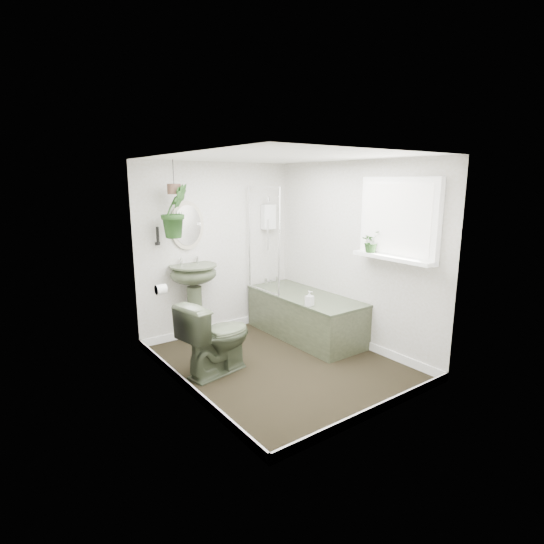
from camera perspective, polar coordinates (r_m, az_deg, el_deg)
floor at (r=5.01m, az=1.03°, el=-12.25°), size 2.30×2.80×0.02m
ceiling at (r=4.56m, az=1.15°, el=15.33°), size 2.30×2.80×0.02m
wall_back at (r=5.81m, az=-7.32°, el=3.10°), size 2.30×0.02×2.30m
wall_front at (r=3.65m, az=14.56°, el=-2.68°), size 2.30×0.02×2.30m
wall_left at (r=4.07m, az=-12.07°, el=-1.03°), size 0.02×2.80×2.30m
wall_right at (r=5.41m, az=10.95°, el=2.29°), size 0.02×2.80×2.30m
skirting at (r=4.98m, az=1.03°, el=-11.62°), size 2.30×2.80×0.10m
bathtub at (r=5.73m, az=4.45°, el=-5.84°), size 0.72×1.72×0.58m
bath_screen at (r=5.69m, az=-1.14°, el=4.31°), size 0.04×0.72×1.40m
shower_box at (r=6.13m, az=-0.49°, el=7.43°), size 0.20×0.10×0.35m
oval_mirror at (r=5.53m, az=-11.33°, el=6.15°), size 0.46×0.03×0.62m
wall_sconce at (r=5.38m, az=-15.11°, el=4.73°), size 0.04×0.04×0.22m
toilet_roll_holder at (r=4.78m, az=-14.72°, el=-2.27°), size 0.11×0.11×0.11m
window_recess at (r=4.85m, az=16.68°, el=6.83°), size 0.08×1.00×0.90m
window_sill at (r=4.85m, az=15.87°, el=1.86°), size 0.18×1.00×0.04m
window_blinds at (r=4.81m, az=16.35°, el=6.81°), size 0.01×0.86×0.76m
toilet at (r=4.67m, az=-7.45°, el=-8.60°), size 0.88×0.61×0.82m
pedestal_sink at (r=5.61m, az=-10.35°, el=-4.05°), size 0.63×0.55×1.02m
sill_plant at (r=5.00m, az=13.19°, el=4.02°), size 0.23×0.20×0.25m
hanging_plant at (r=5.21m, az=-12.90°, el=8.00°), size 0.39×0.33×0.64m
soap_bottle at (r=5.13m, az=5.07°, el=-3.55°), size 0.10×0.10×0.18m
hanging_pot at (r=5.20m, az=-13.03°, el=10.83°), size 0.16×0.16×0.12m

